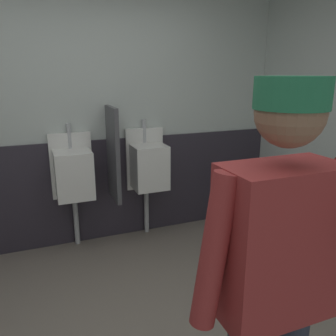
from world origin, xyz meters
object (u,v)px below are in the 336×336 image
person (277,267)px  urinal_left (73,174)px  trash_bin (289,221)px  urinal_middle (148,166)px

person → urinal_left: bearing=101.5°
trash_bin → person: bearing=-133.5°
urinal_left → person: bearing=-78.5°
urinal_middle → trash_bin: size_ratio=2.03×
urinal_left → trash_bin: bearing=-23.1°
urinal_left → urinal_middle: bearing=0.0°
urinal_middle → person: 2.36m
urinal_left → person: 2.39m
person → trash_bin: person is taller
urinal_left → person: person is taller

